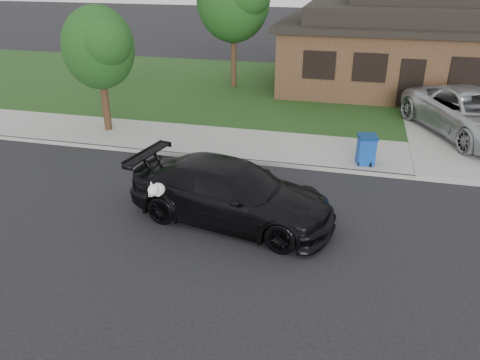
# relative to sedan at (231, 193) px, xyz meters

# --- Properties ---
(ground) EXTENTS (120.00, 120.00, 0.00)m
(ground) POSITION_rel_sedan_xyz_m (1.09, 0.21, -0.77)
(ground) COLOR black
(ground) RESTS_ON ground
(sidewalk) EXTENTS (60.00, 3.00, 0.12)m
(sidewalk) POSITION_rel_sedan_xyz_m (1.09, 5.21, -0.71)
(sidewalk) COLOR gray
(sidewalk) RESTS_ON ground
(curb) EXTENTS (60.00, 0.12, 0.12)m
(curb) POSITION_rel_sedan_xyz_m (1.09, 3.71, -0.71)
(curb) COLOR gray
(curb) RESTS_ON ground
(lawn) EXTENTS (60.00, 13.00, 0.13)m
(lawn) POSITION_rel_sedan_xyz_m (1.09, 13.21, -0.71)
(lawn) COLOR #193814
(lawn) RESTS_ON ground
(driveway) EXTENTS (4.50, 13.00, 0.14)m
(driveway) POSITION_rel_sedan_xyz_m (7.09, 10.21, -0.70)
(driveway) COLOR gray
(driveway) RESTS_ON ground
(sedan) EXTENTS (5.62, 3.09, 1.54)m
(sedan) POSITION_rel_sedan_xyz_m (0.00, 0.00, 0.00)
(sedan) COLOR black
(sedan) RESTS_ON ground
(minivan) EXTENTS (5.02, 6.67, 1.68)m
(minivan) POSITION_rel_sedan_xyz_m (7.01, 7.98, 0.21)
(minivan) COLOR #A8ABB0
(minivan) RESTS_ON driveway
(recycling_bin) EXTENTS (0.68, 0.68, 0.97)m
(recycling_bin) POSITION_rel_sedan_xyz_m (3.32, 4.34, -0.16)
(recycling_bin) COLOR #0E3E9B
(recycling_bin) RESTS_ON sidewalk
(house) EXTENTS (12.60, 8.60, 4.65)m
(house) POSITION_rel_sedan_xyz_m (5.09, 15.20, 1.36)
(house) COLOR #422B1C
(house) RESTS_ON ground
(tree_2) EXTENTS (2.73, 2.60, 4.59)m
(tree_2) POSITION_rel_sedan_xyz_m (-6.29, 5.32, 2.49)
(tree_2) COLOR #332114
(tree_2) RESTS_ON ground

